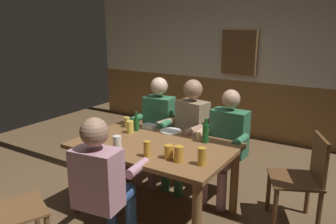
{
  "coord_description": "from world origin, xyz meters",
  "views": [
    {
      "loc": [
        1.74,
        -2.56,
        1.88
      ],
      "look_at": [
        0.0,
        0.22,
        1.0
      ],
      "focal_mm": 36.18,
      "sensor_mm": 36.0,
      "label": 1
    }
  ],
  "objects_px": {
    "person_0": "(156,125)",
    "bottle_0": "(206,133)",
    "pint_glass_7": "(179,154)",
    "chair_empty_near_left": "(304,178)",
    "pint_glass_0": "(127,122)",
    "plate_0": "(171,131)",
    "dining_table": "(154,154)",
    "bottle_1": "(136,123)",
    "pint_glass_3": "(147,149)",
    "person_1": "(188,130)",
    "pint_glass_5": "(100,142)",
    "table_candle": "(199,136)",
    "pint_glass_6": "(117,144)",
    "person_2": "(226,140)",
    "pint_glass_2": "(169,152)",
    "wall_dart_cabinet": "(239,52)",
    "chair_empty_near_right": "(3,211)",
    "pint_glass_4": "(202,156)",
    "pint_glass_1": "(130,127)",
    "person_3": "(102,179)",
    "condiment_caddy": "(150,127)"
  },
  "relations": [
    {
      "from": "person_0",
      "to": "bottle_0",
      "type": "relative_size",
      "value": 5.13
    },
    {
      "from": "bottle_0",
      "to": "pint_glass_7",
      "type": "xyz_separation_m",
      "value": [
        0.01,
        -0.54,
        -0.03
      ]
    },
    {
      "from": "chair_empty_near_left",
      "to": "pint_glass_0",
      "type": "xyz_separation_m",
      "value": [
        -1.84,
        -0.3,
        0.32
      ]
    },
    {
      "from": "plate_0",
      "to": "dining_table",
      "type": "bearing_deg",
      "value": -82.25
    },
    {
      "from": "bottle_1",
      "to": "pint_glass_3",
      "type": "height_order",
      "value": "bottle_1"
    },
    {
      "from": "person_1",
      "to": "pint_glass_5",
      "type": "relative_size",
      "value": 9.69
    },
    {
      "from": "person_0",
      "to": "table_candle",
      "type": "bearing_deg",
      "value": 147.55
    },
    {
      "from": "pint_glass_5",
      "to": "pint_glass_6",
      "type": "distance_m",
      "value": 0.19
    },
    {
      "from": "pint_glass_0",
      "to": "person_2",
      "type": "bearing_deg",
      "value": 22.55
    },
    {
      "from": "bottle_1",
      "to": "pint_glass_2",
      "type": "xyz_separation_m",
      "value": [
        0.7,
        -0.47,
        -0.02
      ]
    },
    {
      "from": "person_0",
      "to": "wall_dart_cabinet",
      "type": "xyz_separation_m",
      "value": [
        0.26,
        2.02,
        0.73
      ]
    },
    {
      "from": "chair_empty_near_right",
      "to": "pint_glass_4",
      "type": "height_order",
      "value": "pint_glass_4"
    },
    {
      "from": "pint_glass_2",
      "to": "wall_dart_cabinet",
      "type": "xyz_separation_m",
      "value": [
        -0.5,
        2.95,
        0.6
      ]
    },
    {
      "from": "chair_empty_near_left",
      "to": "pint_glass_1",
      "type": "xyz_separation_m",
      "value": [
        -1.68,
        -0.44,
        0.33
      ]
    },
    {
      "from": "person_1",
      "to": "bottle_1",
      "type": "height_order",
      "value": "person_1"
    },
    {
      "from": "person_2",
      "to": "bottle_0",
      "type": "distance_m",
      "value": 0.45
    },
    {
      "from": "chair_empty_near_right",
      "to": "pint_glass_4",
      "type": "distance_m",
      "value": 1.6
    },
    {
      "from": "chair_empty_near_right",
      "to": "wall_dart_cabinet",
      "type": "relative_size",
      "value": 1.26
    },
    {
      "from": "person_1",
      "to": "pint_glass_7",
      "type": "xyz_separation_m",
      "value": [
        0.43,
        -0.96,
        0.12
      ]
    },
    {
      "from": "dining_table",
      "to": "chair_empty_near_right",
      "type": "xyz_separation_m",
      "value": [
        -0.56,
        -1.24,
        -0.16
      ]
    },
    {
      "from": "dining_table",
      "to": "pint_glass_1",
      "type": "relative_size",
      "value": 11.68
    },
    {
      "from": "pint_glass_3",
      "to": "pint_glass_4",
      "type": "xyz_separation_m",
      "value": [
        0.48,
        0.09,
        0.0
      ]
    },
    {
      "from": "table_candle",
      "to": "pint_glass_4",
      "type": "bearing_deg",
      "value": -60.71
    },
    {
      "from": "person_1",
      "to": "pint_glass_5",
      "type": "distance_m",
      "value": 1.14
    },
    {
      "from": "chair_empty_near_left",
      "to": "pint_glass_2",
      "type": "bearing_deg",
      "value": 105.5
    },
    {
      "from": "bottle_1",
      "to": "pint_glass_5",
      "type": "height_order",
      "value": "bottle_1"
    },
    {
      "from": "pint_glass_3",
      "to": "person_0",
      "type": "bearing_deg",
      "value": 120.09
    },
    {
      "from": "pint_glass_1",
      "to": "pint_glass_0",
      "type": "bearing_deg",
      "value": 137.05
    },
    {
      "from": "person_1",
      "to": "bottle_1",
      "type": "xyz_separation_m",
      "value": [
        -0.38,
        -0.47,
        0.13
      ]
    },
    {
      "from": "person_3",
      "to": "pint_glass_0",
      "type": "bearing_deg",
      "value": 110.76
    },
    {
      "from": "pint_glass_5",
      "to": "wall_dart_cabinet",
      "type": "xyz_separation_m",
      "value": [
        0.16,
        3.09,
        0.6
      ]
    },
    {
      "from": "chair_empty_near_right",
      "to": "pint_glass_5",
      "type": "height_order",
      "value": "chair_empty_near_right"
    },
    {
      "from": "person_0",
      "to": "condiment_caddy",
      "type": "bearing_deg",
      "value": 106.94
    },
    {
      "from": "person_2",
      "to": "pint_glass_0",
      "type": "bearing_deg",
      "value": 24.37
    },
    {
      "from": "pint_glass_1",
      "to": "pint_glass_6",
      "type": "xyz_separation_m",
      "value": [
        0.24,
        -0.49,
        0.01
      ]
    },
    {
      "from": "chair_empty_near_left",
      "to": "table_candle",
      "type": "xyz_separation_m",
      "value": [
        -0.97,
        -0.26,
        0.31
      ]
    },
    {
      "from": "person_0",
      "to": "person_3",
      "type": "distance_m",
      "value": 1.48
    },
    {
      "from": "plate_0",
      "to": "wall_dart_cabinet",
      "type": "relative_size",
      "value": 0.32
    },
    {
      "from": "dining_table",
      "to": "pint_glass_0",
      "type": "relative_size",
      "value": 13.27
    },
    {
      "from": "bottle_0",
      "to": "pint_glass_1",
      "type": "xyz_separation_m",
      "value": [
        -0.8,
        -0.16,
        -0.04
      ]
    },
    {
      "from": "bottle_0",
      "to": "person_2",
      "type": "bearing_deg",
      "value": 83.09
    },
    {
      "from": "person_0",
      "to": "pint_glass_0",
      "type": "distance_m",
      "value": 0.45
    },
    {
      "from": "pint_glass_0",
      "to": "pint_glass_4",
      "type": "height_order",
      "value": "pint_glass_4"
    },
    {
      "from": "pint_glass_1",
      "to": "pint_glass_4",
      "type": "height_order",
      "value": "pint_glass_4"
    },
    {
      "from": "person_1",
      "to": "chair_empty_near_left",
      "type": "height_order",
      "value": "person_1"
    },
    {
      "from": "table_candle",
      "to": "pint_glass_3",
      "type": "distance_m",
      "value": 0.65
    },
    {
      "from": "person_1",
      "to": "bottle_1",
      "type": "relative_size",
      "value": 5.97
    },
    {
      "from": "condiment_caddy",
      "to": "pint_glass_1",
      "type": "xyz_separation_m",
      "value": [
        -0.09,
        -0.23,
        0.04
      ]
    },
    {
      "from": "chair_empty_near_left",
      "to": "pint_glass_6",
      "type": "xyz_separation_m",
      "value": [
        -1.44,
        -0.94,
        0.34
      ]
    },
    {
      "from": "pint_glass_0",
      "to": "pint_glass_1",
      "type": "relative_size",
      "value": 0.88
    }
  ]
}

